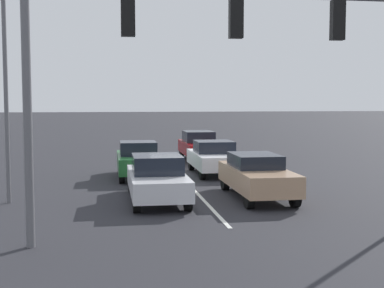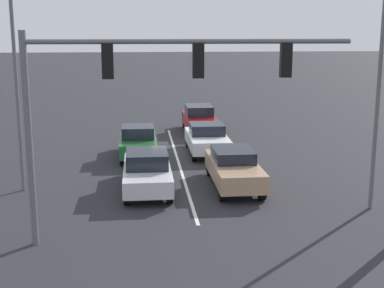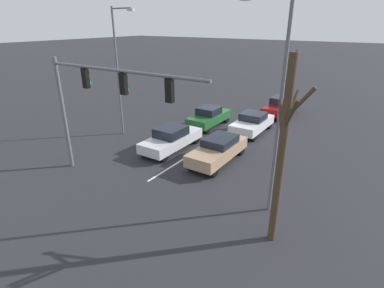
{
  "view_description": "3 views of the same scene",
  "coord_description": "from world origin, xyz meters",
  "px_view_note": "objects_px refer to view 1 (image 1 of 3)",
  "views": [
    {
      "loc": [
        3.11,
        23.86,
        3.37
      ],
      "look_at": [
        0.59,
        7.77,
        2.01
      ],
      "focal_mm": 50.0,
      "sensor_mm": 36.0,
      "label": 1
    },
    {
      "loc": [
        1.83,
        26.5,
        6.17
      ],
      "look_at": [
        -0.29,
        5.58,
        1.62
      ],
      "focal_mm": 50.0,
      "sensor_mm": 36.0,
      "label": 2
    },
    {
      "loc": [
        -9.52,
        20.7,
        7.79
      ],
      "look_at": [
        -1.34,
        8.27,
        1.68
      ],
      "focal_mm": 28.0,
      "sensor_mm": 36.0,
      "label": 3
    }
  ],
  "objects_px": {
    "car_tan_leftlane_front": "(257,175)",
    "street_lamp_right_shoulder": "(11,49)",
    "car_darkgreen_midlane_second": "(138,160)",
    "car_silver_midlane_front": "(157,178)",
    "car_maroon_leftlane_third": "(199,145)",
    "car_white_leftlane_second": "(214,157)",
    "traffic_signal_gantry": "(162,44)"
  },
  "relations": [
    {
      "from": "car_tan_leftlane_front",
      "to": "street_lamp_right_shoulder",
      "type": "xyz_separation_m",
      "value": [
        8.04,
        -0.32,
        4.2
      ]
    },
    {
      "from": "car_darkgreen_midlane_second",
      "to": "street_lamp_right_shoulder",
      "type": "xyz_separation_m",
      "value": [
        4.28,
        5.05,
        4.2
      ]
    },
    {
      "from": "car_silver_midlane_front",
      "to": "street_lamp_right_shoulder",
      "type": "relative_size",
      "value": 0.54
    },
    {
      "from": "car_silver_midlane_front",
      "to": "car_maroon_leftlane_third",
      "type": "relative_size",
      "value": 1.02
    },
    {
      "from": "car_white_leftlane_second",
      "to": "street_lamp_right_shoulder",
      "type": "bearing_deg",
      "value": 35.75
    },
    {
      "from": "car_white_leftlane_second",
      "to": "car_darkgreen_midlane_second",
      "type": "relative_size",
      "value": 1.0
    },
    {
      "from": "car_silver_midlane_front",
      "to": "car_maroon_leftlane_third",
      "type": "xyz_separation_m",
      "value": [
        -3.39,
        -11.6,
        0.06
      ]
    },
    {
      "from": "car_silver_midlane_front",
      "to": "car_tan_leftlane_front",
      "type": "height_order",
      "value": "car_silver_midlane_front"
    },
    {
      "from": "car_maroon_leftlane_third",
      "to": "car_white_leftlane_second",
      "type": "bearing_deg",
      "value": 87.28
    },
    {
      "from": "car_maroon_leftlane_third",
      "to": "traffic_signal_gantry",
      "type": "xyz_separation_m",
      "value": [
        3.7,
        16.72,
        3.82
      ]
    },
    {
      "from": "car_white_leftlane_second",
      "to": "car_maroon_leftlane_third",
      "type": "bearing_deg",
      "value": -92.72
    },
    {
      "from": "car_silver_midlane_front",
      "to": "car_white_leftlane_second",
      "type": "relative_size",
      "value": 1.09
    },
    {
      "from": "car_maroon_leftlane_third",
      "to": "car_silver_midlane_front",
      "type": "bearing_deg",
      "value": 73.72
    },
    {
      "from": "car_tan_leftlane_front",
      "to": "street_lamp_right_shoulder",
      "type": "bearing_deg",
      "value": -2.29
    },
    {
      "from": "car_white_leftlane_second",
      "to": "car_tan_leftlane_front",
      "type": "bearing_deg",
      "value": 93.0
    },
    {
      "from": "street_lamp_right_shoulder",
      "to": "traffic_signal_gantry",
      "type": "bearing_deg",
      "value": 128.02
    },
    {
      "from": "car_white_leftlane_second",
      "to": "street_lamp_right_shoulder",
      "type": "relative_size",
      "value": 0.5
    },
    {
      "from": "car_tan_leftlane_front",
      "to": "traffic_signal_gantry",
      "type": "height_order",
      "value": "traffic_signal_gantry"
    },
    {
      "from": "traffic_signal_gantry",
      "to": "car_maroon_leftlane_third",
      "type": "bearing_deg",
      "value": -102.49
    },
    {
      "from": "car_silver_midlane_front",
      "to": "car_tan_leftlane_front",
      "type": "distance_m",
      "value": 3.43
    },
    {
      "from": "car_darkgreen_midlane_second",
      "to": "car_silver_midlane_front",
      "type": "bearing_deg",
      "value": 93.53
    },
    {
      "from": "car_darkgreen_midlane_second",
      "to": "traffic_signal_gantry",
      "type": "height_order",
      "value": "traffic_signal_gantry"
    },
    {
      "from": "car_white_leftlane_second",
      "to": "street_lamp_right_shoulder",
      "type": "height_order",
      "value": "street_lamp_right_shoulder"
    },
    {
      "from": "car_silver_midlane_front",
      "to": "car_tan_leftlane_front",
      "type": "bearing_deg",
      "value": -179.25
    },
    {
      "from": "car_tan_leftlane_front",
      "to": "car_silver_midlane_front",
      "type": "bearing_deg",
      "value": 0.75
    },
    {
      "from": "car_maroon_leftlane_third",
      "to": "car_tan_leftlane_front",
      "type": "bearing_deg",
      "value": 90.19
    },
    {
      "from": "car_darkgreen_midlane_second",
      "to": "car_white_leftlane_second",
      "type": "bearing_deg",
      "value": -171.6
    },
    {
      "from": "car_tan_leftlane_front",
      "to": "traffic_signal_gantry",
      "type": "distance_m",
      "value": 7.46
    },
    {
      "from": "car_darkgreen_midlane_second",
      "to": "traffic_signal_gantry",
      "type": "bearing_deg",
      "value": 90.09
    },
    {
      "from": "car_maroon_leftlane_third",
      "to": "traffic_signal_gantry",
      "type": "relative_size",
      "value": 0.5
    },
    {
      "from": "car_silver_midlane_front",
      "to": "car_darkgreen_midlane_second",
      "type": "relative_size",
      "value": 1.1
    },
    {
      "from": "car_darkgreen_midlane_second",
      "to": "street_lamp_right_shoulder",
      "type": "bearing_deg",
      "value": 49.76
    }
  ]
}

